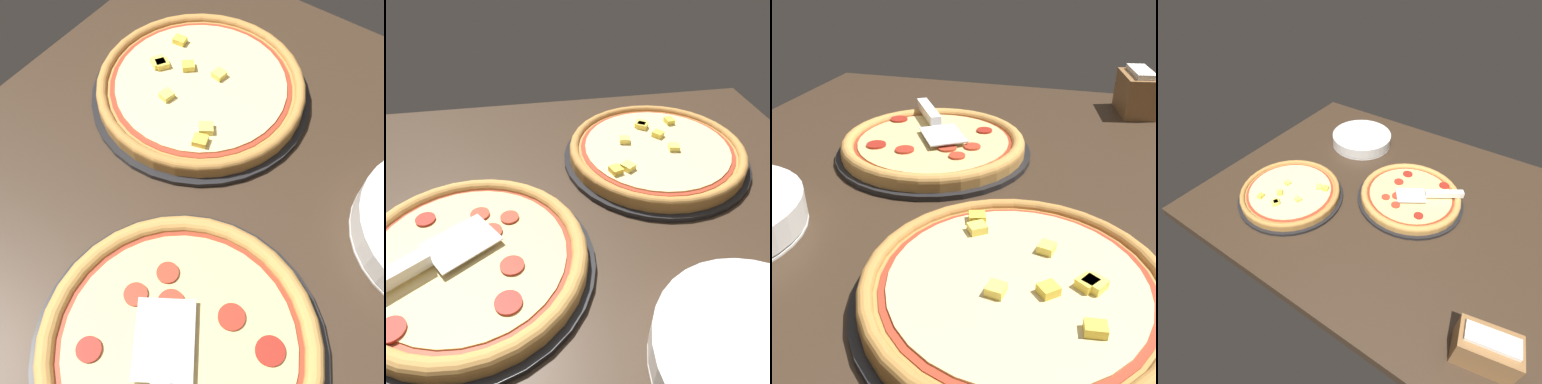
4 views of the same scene
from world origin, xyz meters
TOP-DOWN VIEW (x-y plane):
  - ground_plane at (0.00, 0.00)cm, footprint 121.78×100.91cm
  - pizza_pan_front at (-9.12, -2.73)cm, footprint 37.51×37.51cm
  - pizza_front at (-9.11, -2.74)cm, footprint 35.26×35.26cm
  - pizza_pan_back at (27.42, 19.97)cm, footprint 37.92×37.92cm
  - pizza_back at (27.40, 19.98)cm, footprint 35.65×35.65cm

SIDE VIEW (x-z plane):
  - ground_plane at x=0.00cm, z-range -3.60..0.00cm
  - pizza_pan_front at x=-9.12cm, z-range 0.00..1.00cm
  - pizza_pan_back at x=27.42cm, z-range 0.00..1.00cm
  - pizza_front at x=-9.11cm, z-range 0.92..3.77cm
  - pizza_back at x=27.40cm, z-range 0.80..4.23cm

